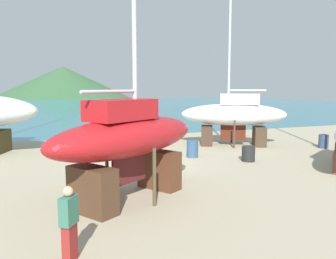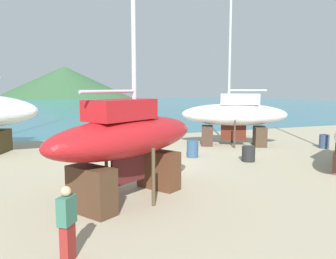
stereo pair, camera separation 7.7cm
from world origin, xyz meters
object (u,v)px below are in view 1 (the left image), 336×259
sailboat_mid_port (128,139)px  barrel_ochre (192,149)px  barrel_rust_near (248,154)px  worker (69,223)px  barrel_tipped_left (137,141)px  sailboat_small_center (234,115)px  barrel_tipped_right (68,147)px  barrel_tar_black (324,141)px

sailboat_mid_port → barrel_ochre: bearing=16.2°
barrel_rust_near → barrel_ochre: (-2.19, 1.93, 0.06)m
worker → barrel_tipped_left: bearing=-76.0°
worker → barrel_tipped_left: worker is taller
barrel_ochre → barrel_rust_near: bearing=-41.4°
sailboat_small_center → barrel_ochre: 4.97m
sailboat_small_center → worker: 16.14m
sailboat_mid_port → barrel_rust_near: bearing=-5.2°
sailboat_small_center → barrel_rust_near: 5.02m
barrel_ochre → barrel_tipped_right: size_ratio=1.03×
barrel_tar_black → barrel_ochre: barrel_ochre is taller
barrel_rust_near → barrel_tipped_right: bearing=148.8°
sailboat_small_center → barrel_tipped_left: bearing=12.2°
sailboat_mid_port → barrel_rust_near: 8.15m
worker → barrel_tar_black: worker is taller
sailboat_mid_port → barrel_tipped_left: sailboat_mid_port is taller
barrel_tipped_right → worker: bearing=-95.3°
sailboat_small_center → barrel_rust_near: bearing=94.6°
sailboat_small_center → barrel_tipped_left: size_ratio=13.31×
sailboat_mid_port → barrel_tar_black: bearing=-11.3°
barrel_ochre → barrel_tipped_left: bearing=114.6°
barrel_rust_near → barrel_tipped_left: barrel_rust_near is taller
barrel_tipped_right → barrel_tipped_left: 4.32m
barrel_tar_black → barrel_tipped_right: barrel_tipped_right is taller
barrel_rust_near → barrel_tipped_right: size_ratio=0.89×
worker → barrel_ochre: (7.20, 9.05, -0.41)m
sailboat_mid_port → barrel_tipped_right: (-1.14, 8.60, -1.59)m
barrel_ochre → barrel_tipped_right: bearing=153.1°
sailboat_mid_port → barrel_tar_black: sailboat_mid_port is taller
barrel_tar_black → barrel_ochre: (-8.63, 0.42, 0.03)m
sailboat_small_center → barrel_tar_black: bearing=175.3°
barrel_tar_black → barrel_tipped_right: bearing=166.6°
worker → barrel_tar_black: 18.04m
worker → barrel_tar_black: bearing=-115.4°
barrel_tar_black → worker: bearing=-151.4°
barrel_tar_black → barrel_tipped_left: (-10.51, 4.52, -0.04)m
barrel_tipped_right → barrel_tipped_left: size_ratio=1.14×
sailboat_small_center → barrel_rust_near: (-1.86, -4.40, -1.54)m
barrel_tipped_left → barrel_tar_black: bearing=-23.2°
barrel_rust_near → barrel_tar_black: 6.62m
barrel_ochre → barrel_tipped_right: barrel_ochre is taller
sailboat_mid_port → sailboat_small_center: 12.03m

